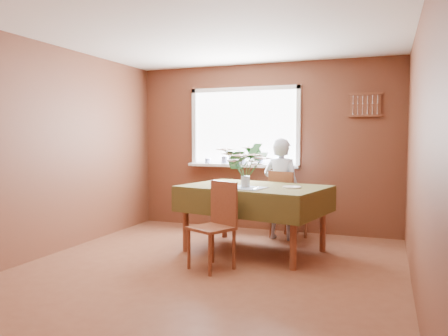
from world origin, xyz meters
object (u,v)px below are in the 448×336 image
at_px(chair_far, 285,202).
at_px(dining_table, 254,194).
at_px(flower_bouquet, 245,162).
at_px(seated_woman, 281,189).
at_px(chair_near, 217,221).

bearing_deg(chair_far, dining_table, 97.31).
xyz_separation_m(chair_far, flower_bouquet, (-0.26, -0.97, 0.60)).
bearing_deg(seated_woman, chair_far, -156.98).
bearing_deg(seated_woman, flower_bouquet, 86.49).
xyz_separation_m(seated_woman, flower_bouquet, (-0.21, -0.95, 0.42)).
relative_size(chair_far, flower_bouquet, 1.73).
distance_m(chair_far, seated_woman, 0.19).
relative_size(chair_near, seated_woman, 0.66).
height_order(chair_far, flower_bouquet, flower_bouquet).
distance_m(seated_woman, flower_bouquet, 1.06).
height_order(chair_far, chair_near, chair_far).
xyz_separation_m(chair_far, seated_woman, (-0.05, -0.01, 0.18)).
bearing_deg(seated_woman, dining_table, 86.89).
xyz_separation_m(chair_near, flower_bouquet, (0.13, 0.58, 0.61)).
distance_m(dining_table, chair_near, 0.83).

